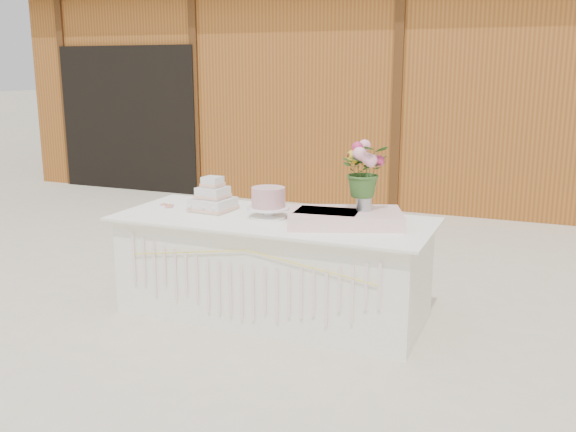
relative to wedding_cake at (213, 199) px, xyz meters
The scene contains 9 objects.
ground 1.02m from the wedding_cake, ahead, with size 80.00×80.00×0.00m, color beige.
barn 6.02m from the wedding_cake, 84.92° to the left, with size 12.60×4.60×3.30m.
cake_table 0.72m from the wedding_cake, ahead, with size 2.40×1.00×0.77m.
wedding_cake is the anchor object (origin of this frame).
pink_cake_stand 0.51m from the wedding_cake, ahead, with size 0.32×0.32×0.23m.
satin_runner 1.11m from the wedding_cake, ahead, with size 0.81×0.47×0.10m, color #FFD0CD.
flower_vase 1.23m from the wedding_cake, ahead, with size 0.11×0.11×0.15m, color #B7B7BC.
bouquet 1.28m from the wedding_cake, ahead, with size 0.34×0.30×0.38m, color #335A24.
loose_flowers 0.45m from the wedding_cake, behind, with size 0.14×0.34×0.02m, color pink, non-canonical shape.
Camera 1 is at (1.90, -4.30, 1.87)m, focal length 40.00 mm.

